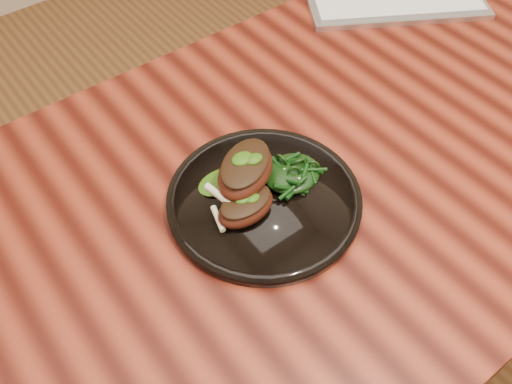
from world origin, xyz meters
The scene contains 7 objects.
desk centered at (0.00, 0.00, 0.67)m, with size 1.60×0.80×0.75m.
plate centered at (-0.19, -0.01, 0.76)m, with size 0.30×0.30×0.02m.
lamb_chop_front centered at (-0.24, -0.02, 0.79)m, with size 0.10×0.07×0.04m.
lamb_chop_back centered at (-0.21, 0.02, 0.81)m, with size 0.14×0.12×0.05m.
herb_smear centered at (-0.23, 0.05, 0.77)m, with size 0.07×0.05×0.00m, color #1A4006.
greens_heap centered at (-0.13, -0.01, 0.78)m, with size 0.09×0.09×0.03m.
keyboard centered at (0.36, 0.23, 0.76)m, with size 0.38×0.29×0.02m.
Camera 1 is at (-0.54, -0.44, 1.44)m, focal length 40.00 mm.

